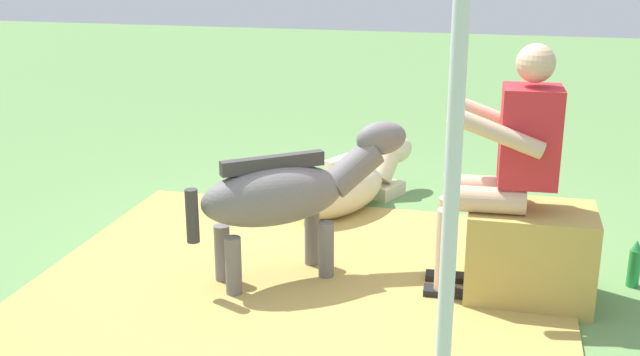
{
  "coord_description": "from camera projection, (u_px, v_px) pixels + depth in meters",
  "views": [
    {
      "loc": [
        -0.99,
        4.23,
        1.92
      ],
      "look_at": [
        0.04,
        -0.05,
        0.55
      ],
      "focal_mm": 44.0,
      "sensor_mm": 36.0,
      "label": 1
    }
  ],
  "objects": [
    {
      "name": "pony_standing",
      "position": [
        288.0,
        193.0,
        4.42
      ],
      "size": [
        1.14,
        0.96,
        0.88
      ],
      "color": "slate",
      "rests_on": "ground"
    },
    {
      "name": "hay_patch",
      "position": [
        306.0,
        275.0,
        4.59
      ],
      "size": [
        3.02,
        2.49,
        0.02
      ],
      "primitive_type": "cube",
      "color": "tan",
      "rests_on": "ground"
    },
    {
      "name": "person_seated",
      "position": [
        505.0,
        160.0,
        4.13
      ],
      "size": [
        0.67,
        0.43,
        1.4
      ],
      "color": "#D8AD8C",
      "rests_on": "ground"
    },
    {
      "name": "soda_bottle",
      "position": [
        635.0,
        264.0,
        4.44
      ],
      "size": [
        0.07,
        0.07,
        0.28
      ],
      "color": "#268C3F",
      "rests_on": "ground"
    },
    {
      "name": "pony_lying",
      "position": [
        348.0,
        185.0,
        5.65
      ],
      "size": [
        0.83,
        1.32,
        0.42
      ],
      "color": "beige",
      "rests_on": "ground"
    },
    {
      "name": "hay_bale",
      "position": [
        530.0,
        254.0,
        4.26
      ],
      "size": [
        0.67,
        0.48,
        0.52
      ],
      "primitive_type": "cube",
      "color": "tan",
      "rests_on": "ground"
    },
    {
      "name": "ground_plane",
      "position": [
        324.0,
        268.0,
        4.72
      ],
      "size": [
        24.0,
        24.0,
        0.0
      ],
      "primitive_type": "plane",
      "color": "#608C4C"
    },
    {
      "name": "tent_pole_left",
      "position": [
        454.0,
        149.0,
        2.74
      ],
      "size": [
        0.06,
        0.06,
        2.41
      ],
      "primitive_type": "cylinder",
      "color": "silver",
      "rests_on": "ground"
    }
  ]
}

